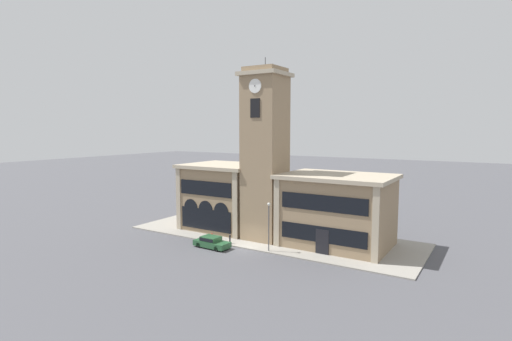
% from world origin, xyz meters
% --- Properties ---
extents(ground_plane, '(300.00, 300.00, 0.00)m').
position_xyz_m(ground_plane, '(0.00, 0.00, 0.00)').
color(ground_plane, '#4C4C51').
extents(sidewalk_kerb, '(37.15, 13.11, 0.15)m').
position_xyz_m(sidewalk_kerb, '(0.00, 6.56, 0.07)').
color(sidewalk_kerb, gray).
rests_on(sidewalk_kerb, ground_plane).
extents(clock_tower, '(5.22, 5.22, 22.18)m').
position_xyz_m(clock_tower, '(-0.00, 4.83, 10.53)').
color(clock_tower, '#937A5B').
rests_on(clock_tower, ground_plane).
extents(town_hall_left_wing, '(10.65, 9.25, 8.90)m').
position_xyz_m(town_hall_left_wing, '(-7.54, 6.80, 4.48)').
color(town_hall_left_wing, '#937A5B').
rests_on(town_hall_left_wing, ground_plane).
extents(town_hall_right_wing, '(12.71, 9.25, 8.42)m').
position_xyz_m(town_hall_right_wing, '(8.57, 6.81, 4.24)').
color(town_hall_right_wing, '#937A5B').
rests_on(town_hall_right_wing, ground_plane).
extents(parked_car_near, '(4.37, 1.98, 1.31)m').
position_xyz_m(parked_car_near, '(-3.40, -1.56, 0.68)').
color(parked_car_near, '#285633').
rests_on(parked_car_near, ground_plane).
extents(street_lamp, '(0.36, 0.36, 5.45)m').
position_xyz_m(street_lamp, '(3.06, 0.48, 3.76)').
color(street_lamp, '#4C4C51').
rests_on(street_lamp, sidewalk_kerb).
extents(bollard, '(0.18, 0.18, 1.06)m').
position_xyz_m(bollard, '(-2.30, 0.56, 0.67)').
color(bollard, black).
rests_on(bollard, sidewalk_kerb).
extents(fire_hydrant, '(0.22, 0.22, 0.87)m').
position_xyz_m(fire_hydrant, '(-4.96, 0.49, 0.57)').
color(fire_hydrant, red).
rests_on(fire_hydrant, sidewalk_kerb).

